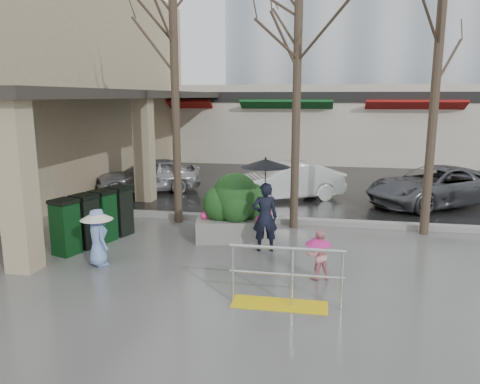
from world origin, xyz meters
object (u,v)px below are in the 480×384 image
(car_b, at_px, (287,181))
(car_c, at_px, (435,186))
(handrail, at_px, (284,284))
(woman, at_px, (265,196))
(tree_mideast, at_px, (440,34))
(child_blue, at_px, (97,232))
(car_a, at_px, (149,175))
(tree_west, at_px, (173,31))
(tree_midwest, at_px, (298,21))
(news_boxes, at_px, (95,218))
(child_pink, at_px, (318,252))
(planter, at_px, (236,208))

(car_b, bearing_deg, car_c, 63.28)
(handrail, xyz_separation_m, woman, (-0.67, 2.75, 0.89))
(handrail, xyz_separation_m, tree_mideast, (3.14, 4.80, 4.48))
(child_blue, relative_size, car_a, 0.32)
(car_a, bearing_deg, tree_west, 6.27)
(woman, bearing_deg, car_a, -62.71)
(child_blue, height_order, car_b, car_b)
(child_blue, height_order, car_a, car_a)
(tree_west, xyz_separation_m, car_a, (-2.34, 3.81, -4.45))
(tree_mideast, height_order, car_b, tree_mideast)
(tree_mideast, bearing_deg, tree_west, -180.00)
(tree_midwest, xyz_separation_m, car_a, (-5.54, 3.81, -4.60))
(news_boxes, bearing_deg, woman, 21.06)
(tree_west, relative_size, car_a, 1.84)
(news_boxes, relative_size, car_a, 0.61)
(woman, xyz_separation_m, car_b, (0.03, 5.50, -0.64))
(handrail, relative_size, tree_midwest, 0.27)
(woman, distance_m, news_boxes, 4.07)
(tree_mideast, relative_size, car_a, 1.76)
(handrail, height_order, tree_west, tree_west)
(tree_mideast, xyz_separation_m, car_a, (-8.84, 3.81, -4.23))
(news_boxes, bearing_deg, child_blue, -42.06)
(tree_midwest, distance_m, woman, 4.49)
(child_blue, height_order, news_boxes, news_boxes)
(tree_mideast, bearing_deg, car_c, 74.33)
(child_pink, relative_size, news_boxes, 0.43)
(tree_midwest, bearing_deg, child_blue, -136.49)
(car_b, relative_size, car_c, 0.84)
(tree_midwest, relative_size, car_c, 1.54)
(tree_west, xyz_separation_m, child_blue, (-0.57, -3.58, -4.38))
(tree_west, relative_size, child_pink, 7.06)
(tree_mideast, height_order, car_a, tree_mideast)
(tree_midwest, relative_size, car_a, 1.89)
(car_c, bearing_deg, car_b, -122.44)
(tree_mideast, distance_m, child_pink, 6.14)
(planter, distance_m, car_c, 7.28)
(handrail, relative_size, tree_west, 0.28)
(news_boxes, xyz_separation_m, car_c, (8.78, 5.63, 0.01))
(tree_west, relative_size, tree_midwest, 0.97)
(tree_mideast, relative_size, child_blue, 5.41)
(child_pink, bearing_deg, handrail, 44.82)
(tree_west, distance_m, woman, 5.10)
(child_pink, bearing_deg, child_blue, -21.73)
(handrail, distance_m, news_boxes, 5.35)
(planter, xyz_separation_m, car_b, (0.83, 4.74, -0.16))
(car_a, bearing_deg, handrail, 8.21)
(tree_west, height_order, car_c, tree_west)
(handrail, height_order, tree_mideast, tree_mideast)
(tree_midwest, xyz_separation_m, child_blue, (-3.77, -3.58, -4.53))
(handrail, distance_m, car_c, 9.16)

